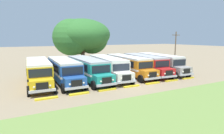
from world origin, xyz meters
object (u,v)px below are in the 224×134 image
Objects in this scene: parked_bus_slot_2 at (87,68)px; parked_bus_slot_5 at (145,63)px; broad_shade_tree at (81,36)px; parked_bus_slot_1 at (64,69)px; parked_bus_slot_0 at (38,71)px; utility_pole at (175,49)px; parked_bus_slot_6 at (160,62)px; parked_bus_slot_3 at (108,66)px; parked_bus_slot_4 at (128,64)px.

parked_bus_slot_2 is 0.99× the size of parked_bus_slot_5.
parked_bus_slot_1 is at bearing -117.07° from broad_shade_tree.
parked_bus_slot_0 is 1.66× the size of utility_pole.
parked_bus_slot_2 is 18.02m from utility_pole.
parked_bus_slot_5 is at bearing -65.59° from broad_shade_tree.
parked_bus_slot_2 is at bearing -86.59° from parked_bus_slot_6.
parked_bus_slot_2 is at bearing 85.53° from parked_bus_slot_1.
parked_bus_slot_5 is at bearing 89.52° from parked_bus_slot_1.
parked_bus_slot_3 is 14.99m from utility_pole.
broad_shade_tree is at bearing 153.71° from parked_bus_slot_1.
utility_pole reaches higher than parked_bus_slot_3.
parked_bus_slot_5 is 14.80m from broad_shade_tree.
parked_bus_slot_3 is at bearing -91.85° from broad_shade_tree.
parked_bus_slot_2 is 3.06m from parked_bus_slot_3.
parked_bus_slot_4 is (12.37, -0.57, 0.00)m from parked_bus_slot_0.
parked_bus_slot_0 and parked_bus_slot_1 have the same top height.
parked_bus_slot_1 and parked_bus_slot_3 have the same top height.
parked_bus_slot_2 is 6.42m from parked_bus_slot_4.
parked_bus_slot_3 is 1.66× the size of utility_pole.
parked_bus_slot_2 is 0.99× the size of parked_bus_slot_6.
utility_pole is (20.80, 1.72, 1.95)m from parked_bus_slot_1.
parked_bus_slot_0 is 1.00× the size of parked_bus_slot_3.
broad_shade_tree reaches higher than parked_bus_slot_5.
parked_bus_slot_6 is (5.92, -0.21, 0.00)m from parked_bus_slot_4.
parked_bus_slot_2 is 0.99× the size of parked_bus_slot_3.
parked_bus_slot_2 is at bearing 85.87° from parked_bus_slot_0.
parked_bus_slot_2 is at bearing -105.01° from broad_shade_tree.
parked_bus_slot_3 is at bearing -172.77° from utility_pole.
parked_bus_slot_0 is at bearing -88.03° from parked_bus_slot_5.
parked_bus_slot_2 is at bearing -85.32° from parked_bus_slot_5.
parked_bus_slot_4 is at bearing -170.79° from utility_pole.
parked_bus_slot_1 and parked_bus_slot_4 have the same top height.
parked_bus_slot_6 is at bearing -159.36° from utility_pole.
parked_bus_slot_0 and parked_bus_slot_3 have the same top height.
utility_pole is (14.33, -10.94, -2.22)m from broad_shade_tree.
parked_bus_slot_5 is 1.00× the size of parked_bus_slot_6.
parked_bus_slot_0 is at bearing -97.82° from parked_bus_slot_1.
utility_pole is (23.75, 1.28, 1.95)m from parked_bus_slot_0.
parked_bus_slot_5 is 1.66× the size of utility_pole.
broad_shade_tree reaches higher than parked_bus_slot_1.
parked_bus_slot_2 is 1.00× the size of parked_bus_slot_4.
parked_bus_slot_1 is at bearing 84.19° from parked_bus_slot_0.
broad_shade_tree is (9.42, 12.22, 4.18)m from parked_bus_slot_0.
parked_bus_slot_3 is 1.00× the size of parked_bus_slot_6.
parked_bus_slot_4 is 2.93m from parked_bus_slot_5.
parked_bus_slot_2 is at bearing -88.00° from parked_bus_slot_4.
parked_bus_slot_5 and parked_bus_slot_6 have the same top height.
utility_pole reaches higher than parked_bus_slot_1.
parked_bus_slot_0 is 15.31m from parked_bus_slot_5.
utility_pole is at bearing 114.31° from parked_bus_slot_6.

